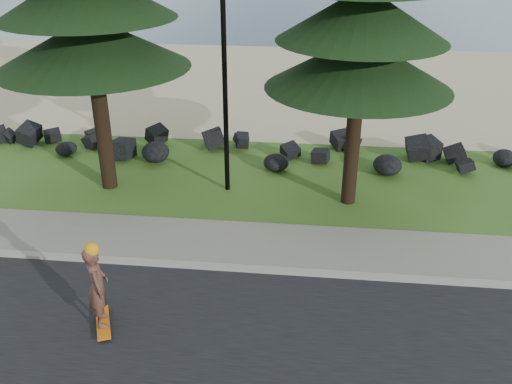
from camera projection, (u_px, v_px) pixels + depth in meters
The scene contains 8 objects.
ground at pixel (208, 247), 13.95m from camera, with size 160.00×160.00×0.00m, color #355D1D.
road at pixel (160, 384), 9.96m from camera, with size 160.00×7.00×0.02m, color black.
kerb at pixel (200, 266), 13.13m from camera, with size 160.00×0.20×0.10m, color #A39F92.
sidewalk at pixel (209, 241), 14.11m from camera, with size 160.00×2.00×0.08m, color gray.
beach_sand at pixel (264, 82), 26.81m from camera, with size 160.00×15.00×0.01m, color #CDB989.
seawall_boulders at pixel (239, 157), 18.92m from camera, with size 60.00×2.40×1.10m, color black, non-canonical shape.
lamp_post at pixel (224, 48), 14.92m from camera, with size 0.25×0.14×8.14m.
skateboarder at pixel (98, 287), 10.88m from camera, with size 0.63×1.05×1.93m.
Camera 1 is at (2.47, -11.64, 7.51)m, focal length 40.00 mm.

